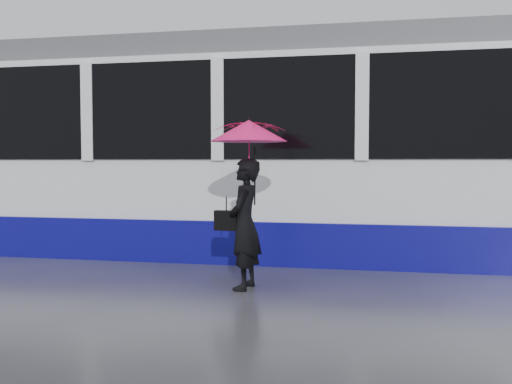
# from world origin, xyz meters

# --- Properties ---
(ground) EXTENTS (90.00, 90.00, 0.00)m
(ground) POSITION_xyz_m (0.00, 0.00, 0.00)
(ground) COLOR #2D2D32
(ground) RESTS_ON ground
(rails) EXTENTS (34.00, 1.51, 0.02)m
(rails) POSITION_xyz_m (0.00, 2.50, 0.01)
(rails) COLOR #3F3D38
(rails) RESTS_ON ground
(tram) EXTENTS (26.00, 2.56, 3.35)m
(tram) POSITION_xyz_m (2.76, 2.50, 1.64)
(tram) COLOR white
(tram) RESTS_ON ground
(woman) EXTENTS (0.39, 0.57, 1.50)m
(woman) POSITION_xyz_m (0.98, -0.19, 0.75)
(woman) COLOR black
(woman) RESTS_ON ground
(umbrella) EXTENTS (0.93, 0.93, 1.01)m
(umbrella) POSITION_xyz_m (1.03, -0.19, 1.64)
(umbrella) COLOR #E01261
(umbrella) RESTS_ON ground
(handbag) EXTENTS (0.27, 0.13, 0.41)m
(handbag) POSITION_xyz_m (0.76, -0.17, 0.79)
(handbag) COLOR black
(handbag) RESTS_ON ground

